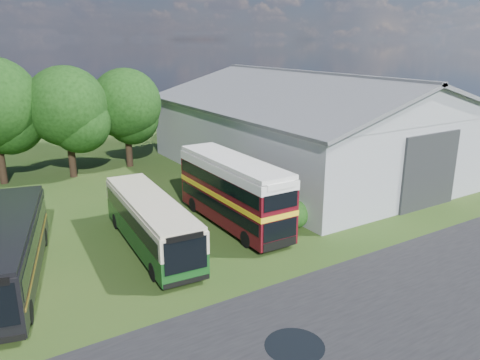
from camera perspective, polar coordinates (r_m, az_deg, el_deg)
ground at (r=20.84m, az=4.72°, el=-14.11°), size 120.00×120.00×0.00m
asphalt_road at (r=20.79m, az=16.77°, el=-14.93°), size 60.00×8.00×0.02m
puddle at (r=18.10m, az=6.67°, el=-19.50°), size 2.20×2.20×0.01m
storage_shed at (r=40.30m, az=8.49°, el=7.27°), size 18.80×24.80×8.15m
tree_right_a at (r=39.16m, az=-20.40°, el=8.40°), size 6.26×6.26×8.83m
tree_right_b at (r=41.24m, az=-13.75°, el=8.98°), size 5.98×5.98×8.45m
shrub_front at (r=28.18m, az=6.61°, el=-5.62°), size 1.70×1.70×1.70m
shrub_mid at (r=29.65m, az=4.21°, el=-4.40°), size 1.60×1.60×1.60m
bus_green_single at (r=25.13m, az=-10.82°, el=-5.04°), size 3.03×10.16×2.76m
bus_maroon_double at (r=27.62m, az=-0.83°, el=-1.49°), size 2.52×9.49×4.07m
bus_dark_single at (r=23.68m, az=-26.43°, el=-7.70°), size 5.06×11.02×2.96m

